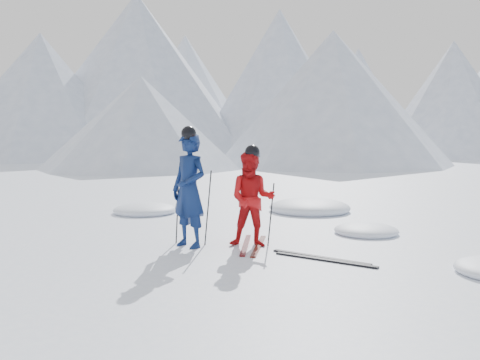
% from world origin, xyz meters
% --- Properties ---
extents(ground, '(160.00, 160.00, 0.00)m').
position_xyz_m(ground, '(0.00, 0.00, 0.00)').
color(ground, white).
rests_on(ground, ground).
extents(mountain_range, '(106.15, 62.94, 15.53)m').
position_xyz_m(mountain_range, '(5.71, 35.31, 6.72)').
color(mountain_range, '#B2BCD1').
rests_on(mountain_range, ground).
extents(skier_blue, '(0.86, 0.71, 2.00)m').
position_xyz_m(skier_blue, '(-2.29, -0.64, 1.00)').
color(skier_blue, '#0C1E4C').
rests_on(skier_blue, ground).
extents(skier_red, '(0.94, 0.80, 1.68)m').
position_xyz_m(skier_red, '(-1.26, -0.24, 0.84)').
color(skier_red, red).
rests_on(skier_red, ground).
extents(pole_blue_left, '(0.13, 0.09, 1.33)m').
position_xyz_m(pole_blue_left, '(-2.59, -0.49, 0.67)').
color(pole_blue_left, black).
rests_on(pole_blue_left, ground).
extents(pole_blue_right, '(0.13, 0.08, 1.33)m').
position_xyz_m(pole_blue_right, '(-2.04, -0.39, 0.67)').
color(pole_blue_right, black).
rests_on(pole_blue_right, ground).
extents(pole_red_left, '(0.11, 0.09, 1.12)m').
position_xyz_m(pole_red_left, '(-1.56, 0.01, 0.56)').
color(pole_red_left, black).
rests_on(pole_red_left, ground).
extents(pole_red_right, '(0.11, 0.08, 1.12)m').
position_xyz_m(pole_red_right, '(-0.96, -0.09, 0.56)').
color(pole_red_right, black).
rests_on(pole_red_right, ground).
extents(ski_worn_left, '(0.52, 1.67, 0.03)m').
position_xyz_m(ski_worn_left, '(-1.38, -0.24, 0.01)').
color(ski_worn_left, black).
rests_on(ski_worn_left, ground).
extents(ski_worn_right, '(0.41, 1.69, 0.03)m').
position_xyz_m(ski_worn_right, '(-1.14, -0.24, 0.01)').
color(ski_worn_right, black).
rests_on(ski_worn_right, ground).
extents(ski_loose_a, '(1.65, 0.58, 0.03)m').
position_xyz_m(ski_loose_a, '(0.03, -0.73, 0.01)').
color(ski_loose_a, black).
rests_on(ski_loose_a, ground).
extents(ski_loose_b, '(1.67, 0.53, 0.03)m').
position_xyz_m(ski_loose_b, '(0.13, -0.88, 0.01)').
color(ski_loose_b, black).
rests_on(ski_loose_b, ground).
extents(snow_lumps, '(9.07, 6.70, 0.46)m').
position_xyz_m(snow_lumps, '(-1.36, 2.89, 0.00)').
color(snow_lumps, white).
rests_on(snow_lumps, ground).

